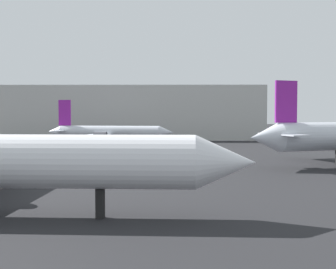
# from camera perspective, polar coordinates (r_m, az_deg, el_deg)

# --- Properties ---
(airplane_distant) EXTENTS (25.15, 23.22, 9.33)m
(airplane_distant) POSITION_cam_1_polar(r_m,az_deg,el_deg) (84.88, -7.93, 0.32)
(airplane_distant) COLOR silver
(airplane_distant) RESTS_ON ground_plane
(terminal_building) EXTENTS (72.91, 27.58, 13.82)m
(terminal_building) POSITION_cam_1_polar(r_m,az_deg,el_deg) (121.45, -5.65, 2.82)
(terminal_building) COLOR #B7B7B2
(terminal_building) RESTS_ON ground_plane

